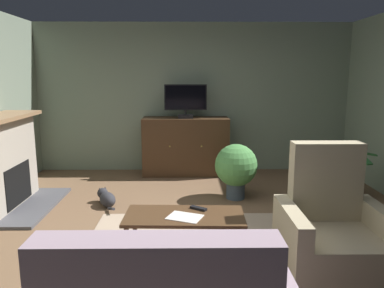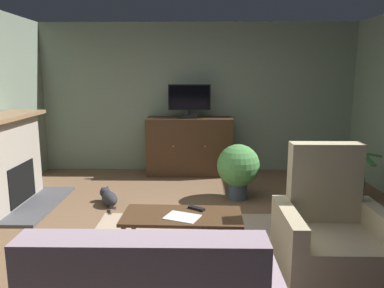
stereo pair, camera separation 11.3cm
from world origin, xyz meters
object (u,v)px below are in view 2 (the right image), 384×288
object	(u,v)px
tv_cabinet	(190,147)
tv_remote	(197,208)
fireplace	(7,164)
potted_plant_leafy_by_curtain	(354,185)
cat	(109,197)
coffee_table	(182,220)
armchair_near_window	(331,239)
television	(189,100)
folded_newspaper	(182,217)
potted_plant_on_hearth_side	(238,167)

from	to	relation	value
tv_cabinet	tv_remote	bearing A→B (deg)	-87.42
fireplace	potted_plant_leafy_by_curtain	world-z (taller)	fireplace
potted_plant_leafy_by_curtain	cat	world-z (taller)	potted_plant_leafy_by_curtain
coffee_table	armchair_near_window	world-z (taller)	armchair_near_window
tv_cabinet	television	xyz separation A→B (m)	(-0.00, -0.05, 0.83)
tv_remote	cat	distance (m)	1.89
tv_remote	potted_plant_leafy_by_curtain	xyz separation A→B (m)	(2.19, 1.64, -0.26)
fireplace	television	bearing A→B (deg)	34.35
folded_newspaper	coffee_table	bearing A→B (deg)	115.45
tv_cabinet	armchair_near_window	bearing A→B (deg)	-69.38
coffee_table	tv_remote	distance (m)	0.20
fireplace	cat	distance (m)	1.40
tv_cabinet	cat	xyz separation A→B (m)	(-1.06, -1.61, -0.38)
tv_cabinet	tv_remote	distance (m)	3.02
fireplace	television	world-z (taller)	television
tv_cabinet	coffee_table	bearing A→B (deg)	-90.02
potted_plant_on_hearth_side	cat	size ratio (longest dim) A/B	1.30
coffee_table	potted_plant_leafy_by_curtain	distance (m)	2.94
television	folded_newspaper	size ratio (longest dim) A/B	2.40
coffee_table	folded_newspaper	world-z (taller)	folded_newspaper
television	fireplace	bearing A→B (deg)	-145.65
potted_plant_on_hearth_side	armchair_near_window	bearing A→B (deg)	-74.68
tv_remote	fireplace	bearing A→B (deg)	-173.61
fireplace	television	xyz separation A→B (m)	(2.37, 1.62, 0.72)
tv_remote	armchair_near_window	bearing A→B (deg)	15.73
tv_remote	potted_plant_on_hearth_side	size ratio (longest dim) A/B	0.22
television	coffee_table	bearing A→B (deg)	-90.02
armchair_near_window	cat	world-z (taller)	armchair_near_window
tv_cabinet	armchair_near_window	distance (m)	3.65
tv_remote	potted_plant_leafy_by_curtain	distance (m)	2.75
fireplace	tv_cabinet	size ratio (longest dim) A/B	0.99
television	cat	size ratio (longest dim) A/B	1.19
folded_newspaper	potted_plant_leafy_by_curtain	distance (m)	2.98
fireplace	tv_cabinet	distance (m)	2.91
coffee_table	television	bearing A→B (deg)	89.98
fireplace	coffee_table	bearing A→B (deg)	-31.92
tv_cabinet	coffee_table	distance (m)	3.16
folded_newspaper	television	bearing A→B (deg)	112.35
television	tv_cabinet	bearing A→B (deg)	90.00
tv_cabinet	cat	bearing A→B (deg)	-123.42
armchair_near_window	fireplace	bearing A→B (deg)	154.60
fireplace	tv_remote	world-z (taller)	fireplace
tv_cabinet	potted_plant_on_hearth_side	size ratio (longest dim) A/B	1.89
tv_remote	potted_plant_leafy_by_curtain	bearing A→B (deg)	71.46
fireplace	folded_newspaper	xyz separation A→B (m)	(2.38, -1.55, -0.11)
folded_newspaper	cat	size ratio (longest dim) A/B	0.49
potted_plant_leafy_by_curtain	folded_newspaper	bearing A→B (deg)	-141.57
fireplace	cat	xyz separation A→B (m)	(1.31, 0.06, -0.48)
coffee_table	folded_newspaper	size ratio (longest dim) A/B	3.73
fireplace	tv_remote	bearing A→B (deg)	-28.19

